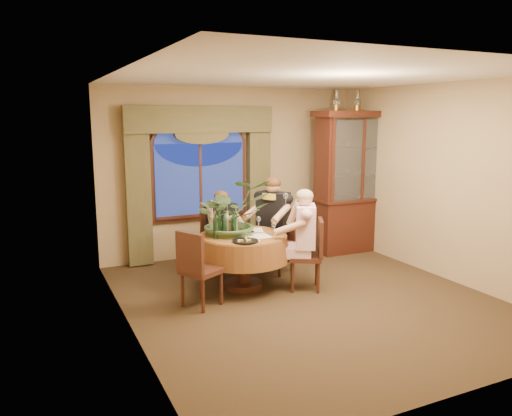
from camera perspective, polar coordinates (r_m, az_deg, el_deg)
name	(u,v)px	position (r m, az deg, el deg)	size (l,w,h in m)	color
floor	(307,299)	(6.60, 5.89, -10.26)	(5.00, 5.00, 0.00)	black
wall_back	(233,172)	(8.47, -2.69, 4.14)	(4.50, 4.50, 0.00)	#9E835D
wall_right	(444,182)	(7.65, 20.71, 2.80)	(5.00, 5.00, 0.00)	#9E835D
ceiling	(312,76)	(6.20, 6.38, 14.74)	(5.00, 5.00, 0.00)	white
window	(200,180)	(8.20, -6.38, 3.18)	(1.62, 0.10, 1.32)	navy
arched_transom	(199,132)	(8.14, -6.49, 8.63)	(1.60, 0.06, 0.44)	navy
drapery_left	(138,192)	(7.90, -13.32, 1.81)	(0.38, 0.14, 2.32)	#474326
drapery_right	(259,184)	(8.56, 0.30, 2.74)	(0.38, 0.14, 2.32)	#474326
swag_valance	(201,119)	(8.06, -6.33, 10.04)	(2.45, 0.16, 0.42)	#474326
dining_table	(243,261)	(6.87, -1.52, -6.09)	(1.28, 1.28, 0.75)	maroon
china_cabinet	(354,182)	(8.80, 11.17, 2.94)	(1.49, 0.59, 2.42)	black
oil_lamp_left	(336,100)	(8.49, 9.16, 12.05)	(0.11, 0.11, 0.34)	#A5722D
oil_lamp_center	(357,101)	(8.73, 11.50, 11.93)	(0.11, 0.11, 0.34)	#A5722D
oil_lamp_right	(377,101)	(8.99, 13.70, 11.80)	(0.11, 0.11, 0.34)	#A5722D
chair_right	(305,255)	(6.82, 5.65, -5.34)	(0.42, 0.42, 0.96)	black
chair_back_right	(277,241)	(7.50, 2.37, -3.82)	(0.42, 0.42, 0.96)	black
chair_back	(218,239)	(7.64, -4.35, -3.58)	(0.42, 0.42, 0.96)	black
chair_front_left	(201,269)	(6.23, -6.25, -6.90)	(0.42, 0.42, 0.96)	black
person_pink	(305,240)	(6.77, 5.65, -3.61)	(0.49, 0.45, 1.38)	beige
person_back	(221,231)	(7.52, -4.00, -2.68)	(0.45, 0.41, 1.25)	black
person_scarf	(273,225)	(7.49, 1.96, -1.91)	(0.52, 0.48, 1.45)	black
stoneware_vase	(233,225)	(6.77, -2.62, -1.96)	(0.13, 0.13, 0.25)	tan
centerpiece_plant	(231,187)	(6.72, -2.84, 2.46)	(1.03, 1.15, 0.89)	#385630
olive_bowl	(248,233)	(6.73, -0.86, -2.91)	(0.16, 0.16, 0.05)	#535E33
cheese_platter	(245,241)	(6.37, -1.22, -3.80)	(0.33, 0.33, 0.02)	black
wine_bottle_0	(218,223)	(6.74, -4.32, -1.69)	(0.07, 0.07, 0.33)	black
wine_bottle_1	(234,224)	(6.66, -2.54, -1.82)	(0.07, 0.07, 0.33)	black
wine_bottle_2	(227,223)	(6.72, -3.33, -1.72)	(0.07, 0.07, 0.33)	tan
wine_bottle_3	(224,225)	(6.58, -3.66, -1.98)	(0.07, 0.07, 0.33)	black
wine_bottle_4	(216,226)	(6.52, -4.63, -2.11)	(0.07, 0.07, 0.33)	black
wine_bottle_5	(215,223)	(6.72, -4.68, -1.74)	(0.07, 0.07, 0.33)	tan
tasting_paper_0	(261,236)	(6.68, 0.63, -3.19)	(0.21, 0.30, 0.00)	white
tasting_paper_1	(255,230)	(7.02, -0.11, -2.52)	(0.21, 0.30, 0.00)	white
tasting_paper_2	(249,239)	(6.51, -0.82, -3.56)	(0.21, 0.30, 0.00)	white
wine_glass_person_pink	(274,228)	(6.73, 2.05, -2.34)	(0.07, 0.07, 0.18)	silver
wine_glass_person_back	(231,222)	(7.13, -2.91, -1.62)	(0.07, 0.07, 0.18)	silver
wine_glass_person_scarf	(259,222)	(7.10, 0.29, -1.66)	(0.07, 0.07, 0.18)	silver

